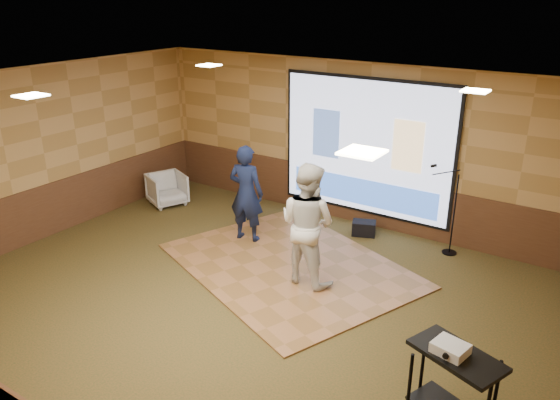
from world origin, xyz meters
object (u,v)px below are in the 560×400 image
Objects in this scene: dance_floor at (289,265)px; banquet_chair at (167,189)px; player_left at (246,193)px; mic_stand at (449,226)px; duffel_bag at (364,228)px; projector at (450,348)px; av_table at (454,378)px; player_right at (307,224)px; projector_screen at (365,149)px.

banquet_chair is at bearing 165.90° from dance_floor.
player_left is 3.46m from mic_stand.
mic_stand is 1.52m from duffel_bag.
banquet_chair is 1.73× the size of duffel_bag.
player_left is 4.97m from projector.
av_table is at bearing -32.54° from dance_floor.
duffel_bag is (-2.67, 3.83, -0.85)m from projector.
av_table is 1.30× the size of banquet_chair.
projector is at bearing 151.22° from player_right.
mic_stand is (1.73, -0.30, -0.98)m from projector_screen.
projector reaches higher than banquet_chair.
player_right is (0.25, -2.45, -0.52)m from projector_screen.
player_left is at bearing 150.53° from av_table.
dance_floor is 12.09× the size of projector.
dance_floor is (-0.23, -2.19, -1.46)m from projector_screen.
projector_screen is 4.15m from banquet_chair.
duffel_bag is at bearing 137.13° from projector.
player_right reaches higher than duffel_bag.
projector_screen is at bearing -47.34° from banquet_chair.
av_table is 2.97× the size of projector.
duffel_bag is at bearing -151.01° from player_left.
projector_screen is 2.01m from mic_stand.
player_right reaches higher than mic_stand.
player_left is at bearing -127.84° from projector_screen.
banquet_chair is (-3.78, -1.30, -1.15)m from projector_screen.
dance_floor is at bearing 149.85° from player_left.
projector_screen reaches higher than banquet_chair.
dance_floor is at bearing -80.38° from banquet_chair.
dance_floor is 2.76m from mic_stand.
player_right is at bearing -84.07° from projector_screen.
dance_floor is at bearing -95.90° from projector_screen.
player_left is at bearing -136.56° from mic_stand.
player_left reaches higher than av_table.
mic_stand reaches higher than banquet_chair.
projector is at bearing -33.43° from dance_floor.
player_left is 2.24m from duffel_bag.
av_table is 2.24× the size of duffel_bag.
player_left is at bearing -77.51° from banquet_chair.
dance_floor is 2.21× the size of player_left.
player_left is 2.51m from banquet_chair.
dance_floor is at bearing 147.46° from av_table.
projector_screen reaches higher than mic_stand.
av_table is 7.39m from banquet_chair.
dance_floor is 1.50m from player_left.
player_left is 2.40× the size of banquet_chair.
projector_screen is at bearing -78.68° from player_right.
projector is 0.21× the size of mic_stand.
dance_floor is at bearing 158.86° from projector.
av_table is 0.34m from projector.
player_right reaches higher than dance_floor.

